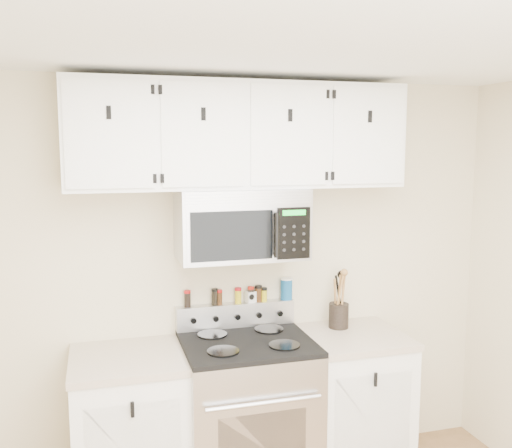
{
  "coord_description": "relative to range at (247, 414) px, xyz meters",
  "views": [
    {
      "loc": [
        -0.84,
        -1.7,
        2.09
      ],
      "look_at": [
        0.06,
        1.45,
        1.64
      ],
      "focal_mm": 40.0,
      "sensor_mm": 36.0,
      "label": 1
    }
  ],
  "objects": [
    {
      "name": "range",
      "position": [
        0.0,
        0.0,
        0.0
      ],
      "size": [
        0.76,
        0.65,
        1.1
      ],
      "color": "#B7B7BA",
      "rests_on": "floor"
    },
    {
      "name": "spice_jar_4",
      "position": [
        0.1,
        0.28,
        0.66
      ],
      "size": [
        0.04,
        0.04,
        0.1
      ],
      "color": "black",
      "rests_on": "range"
    },
    {
      "name": "microwave",
      "position": [
        0.0,
        0.13,
        1.14
      ],
      "size": [
        0.76,
        0.44,
        0.42
      ],
      "color": "#9E9EA3",
      "rests_on": "back_wall"
    },
    {
      "name": "kitchen_timer",
      "position": [
        0.1,
        0.28,
        0.65
      ],
      "size": [
        0.07,
        0.06,
        0.07
      ],
      "primitive_type": "cube",
      "rotation": [
        0.0,
        0.0,
        0.28
      ],
      "color": "silver",
      "rests_on": "range"
    },
    {
      "name": "spice_jar_1",
      "position": [
        -0.13,
        0.28,
        0.67
      ],
      "size": [
        0.04,
        0.04,
        0.1
      ],
      "color": "black",
      "rests_on": "range"
    },
    {
      "name": "spice_jar_0",
      "position": [
        -0.31,
        0.28,
        0.67
      ],
      "size": [
        0.04,
        0.04,
        0.1
      ],
      "color": "black",
      "rests_on": "range"
    },
    {
      "name": "ceiling",
      "position": [
        0.0,
        -1.43,
        2.01
      ],
      "size": [
        3.5,
        3.5,
        0.01
      ],
      "primitive_type": "cube",
      "color": "white",
      "rests_on": "back_wall"
    },
    {
      "name": "spice_jar_6",
      "position": [
        0.19,
        0.28,
        0.66
      ],
      "size": [
        0.04,
        0.04,
        0.09
      ],
      "color": "gold",
      "rests_on": "range"
    },
    {
      "name": "salt_canister",
      "position": [
        0.34,
        0.28,
        0.68
      ],
      "size": [
        0.08,
        0.08,
        0.14
      ],
      "color": "#135189",
      "rests_on": "range"
    },
    {
      "name": "base_cabinet_left",
      "position": [
        -0.69,
        0.02,
        -0.03
      ],
      "size": [
        0.64,
        0.62,
        0.92
      ],
      "color": "white",
      "rests_on": "floor"
    },
    {
      "name": "base_cabinet_right",
      "position": [
        0.69,
        0.02,
        -0.03
      ],
      "size": [
        0.64,
        0.62,
        0.92
      ],
      "color": "white",
      "rests_on": "floor"
    },
    {
      "name": "spice_jar_5",
      "position": [
        0.15,
        0.28,
        0.67
      ],
      "size": [
        0.05,
        0.05,
        0.1
      ],
      "color": "#40240F",
      "rests_on": "range"
    },
    {
      "name": "upper_cabinets",
      "position": [
        -0.0,
        0.15,
        1.66
      ],
      "size": [
        2.0,
        0.35,
        0.62
      ],
      "color": "white",
      "rests_on": "back_wall"
    },
    {
      "name": "utensil_crock",
      "position": [
        0.66,
        0.16,
        0.53
      ],
      "size": [
        0.13,
        0.13,
        0.37
      ],
      "color": "black",
      "rests_on": "base_cabinet_right"
    },
    {
      "name": "spice_jar_3",
      "position": [
        0.02,
        0.28,
        0.66
      ],
      "size": [
        0.04,
        0.04,
        0.1
      ],
      "color": "gold",
      "rests_on": "range"
    },
    {
      "name": "spice_jar_2",
      "position": [
        -0.1,
        0.28,
        0.66
      ],
      "size": [
        0.04,
        0.04,
        0.09
      ],
      "color": "#3E240F",
      "rests_on": "range"
    },
    {
      "name": "back_wall",
      "position": [
        0.0,
        0.32,
        0.76
      ],
      "size": [
        3.5,
        0.01,
        2.5
      ],
      "primitive_type": "cube",
      "color": "beige",
      "rests_on": "floor"
    }
  ]
}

